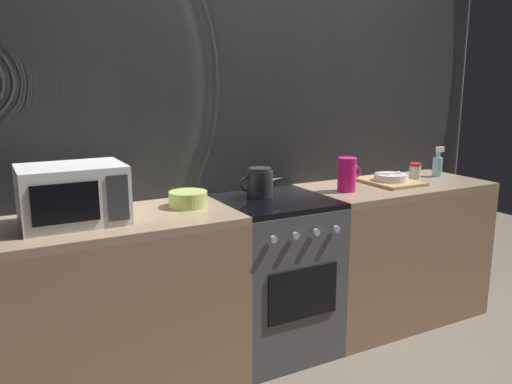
{
  "coord_description": "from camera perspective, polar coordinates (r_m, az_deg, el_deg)",
  "views": [
    {
      "loc": [
        -1.42,
        -2.41,
        1.54
      ],
      "look_at": [
        -0.12,
        0.0,
        0.95
      ],
      "focal_mm": 36.23,
      "sensor_mm": 36.0,
      "label": 1
    }
  ],
  "objects": [
    {
      "name": "pitcher",
      "position": [
        3.1,
        10.03,
        1.92
      ],
      "size": [
        0.16,
        0.11,
        0.2
      ],
      "color": "#E5197A",
      "rests_on": "counter_right"
    },
    {
      "name": "mixing_bowl",
      "position": [
        2.71,
        -7.51,
        -0.76
      ],
      "size": [
        0.2,
        0.2,
        0.08
      ],
      "primitive_type": "cylinder",
      "color": "#B7D166",
      "rests_on": "counter_left"
    },
    {
      "name": "microwave",
      "position": [
        2.5,
        -19.6,
        -0.25
      ],
      "size": [
        0.46,
        0.35,
        0.27
      ],
      "color": "white",
      "rests_on": "counter_left"
    },
    {
      "name": "back_wall",
      "position": [
        3.1,
        -0.93,
        5.85
      ],
      "size": [
        3.6,
        0.05,
        2.4
      ],
      "color": "gray",
      "rests_on": "ground_plane"
    },
    {
      "name": "ground_plane",
      "position": [
        3.2,
        1.94,
        -16.67
      ],
      "size": [
        8.0,
        8.0,
        0.0
      ],
      "primitive_type": "plane",
      "color": "#6B6054"
    },
    {
      "name": "spray_bottle",
      "position": [
        3.74,
        19.41,
        2.84
      ],
      "size": [
        0.08,
        0.06,
        0.2
      ],
      "color": "#8CCCE5",
      "rests_on": "counter_right"
    },
    {
      "name": "dish_pile",
      "position": [
        3.41,
        14.54,
        1.34
      ],
      "size": [
        0.3,
        0.4,
        0.07
      ],
      "color": "tan",
      "rests_on": "counter_right"
    },
    {
      "name": "kettle",
      "position": [
        2.9,
        0.43,
        1.03
      ],
      "size": [
        0.28,
        0.15,
        0.17
      ],
      "color": "#262628",
      "rests_on": "stove_unit"
    },
    {
      "name": "counter_left",
      "position": [
        2.7,
        -15.12,
        -12.13
      ],
      "size": [
        1.2,
        0.6,
        0.9
      ],
      "color": "#997251",
      "rests_on": "ground_plane"
    },
    {
      "name": "stove_unit",
      "position": [
        3.0,
        2.01,
        -9.15
      ],
      "size": [
        0.6,
        0.63,
        0.9
      ],
      "color": "#4C4C51",
      "rests_on": "ground_plane"
    },
    {
      "name": "counter_right",
      "position": [
        3.52,
        14.82,
        -6.31
      ],
      "size": [
        1.2,
        0.6,
        0.9
      ],
      "color": "#997251",
      "rests_on": "ground_plane"
    },
    {
      "name": "spice_jar",
      "position": [
        3.61,
        17.14,
        2.23
      ],
      "size": [
        0.08,
        0.08,
        0.1
      ],
      "color": "silver",
      "rests_on": "counter_right"
    }
  ]
}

